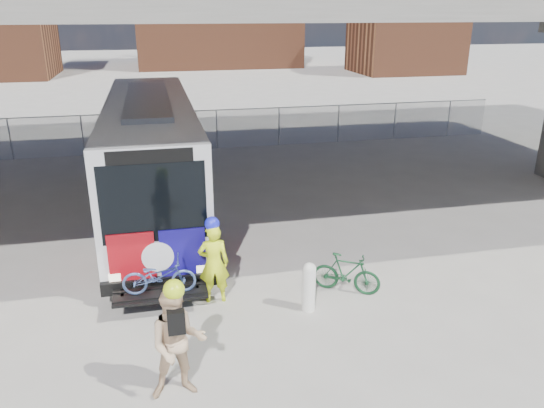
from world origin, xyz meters
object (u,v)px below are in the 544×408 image
object	(u,v)px
bollard	(309,285)
cyclist_hivis	(214,261)
bike_parked	(346,273)
cyclist_tan	(178,342)
bus	(151,146)

from	to	relation	value
bollard	cyclist_hivis	bearing A→B (deg)	156.72
cyclist_hivis	bike_parked	bearing A→B (deg)	177.62
cyclist_hivis	cyclist_tan	size ratio (longest dim) A/B	0.93
bus	cyclist_hivis	world-z (taller)	bus
bus	bollard	xyz separation A→B (m)	(3.15, -7.18, -1.50)
cyclist_tan	bike_parked	xyz separation A→B (m)	(3.97, 2.69, -0.56)
cyclist_hivis	cyclist_tan	xyz separation A→B (m)	(-0.95, -2.96, 0.05)
bollard	cyclist_tan	distance (m)	3.62
bus	bike_parked	xyz separation A→B (m)	(4.22, -6.61, -1.63)
cyclist_tan	bike_parked	world-z (taller)	cyclist_tan
bus	cyclist_hivis	xyz separation A→B (m)	(1.19, -6.34, -1.13)
bus	cyclist_tan	distance (m)	9.37
bus	cyclist_hivis	bearing A→B (deg)	-79.32
bus	cyclist_hivis	size ratio (longest dim) A/B	6.33
bus	bollard	bearing A→B (deg)	-66.33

